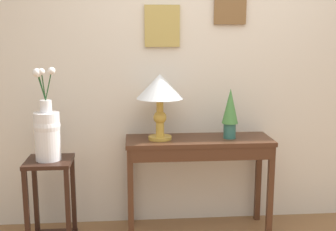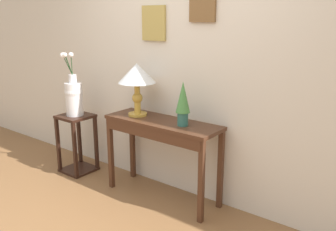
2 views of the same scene
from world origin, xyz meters
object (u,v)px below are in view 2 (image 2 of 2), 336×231
console_table (161,133)px  flower_vase_tall (74,95)px  potted_plant_on_console (183,102)px  table_lamp (137,76)px  pedestal_stand_left (77,143)px

console_table → flower_vase_tall: 1.20m
console_table → potted_plant_on_console: 0.43m
potted_plant_on_console → flower_vase_tall: size_ratio=0.57×
table_lamp → console_table: bearing=-4.2°
table_lamp → flower_vase_tall: flower_vase_tall is taller
console_table → pedestal_stand_left: console_table is taller
console_table → pedestal_stand_left: (-1.18, -0.08, -0.34)m
console_table → table_lamp: table_lamp is taller
table_lamp → flower_vase_tall: bearing=-172.8°
console_table → potted_plant_on_console: (0.25, 0.01, 0.34)m
console_table → potted_plant_on_console: bearing=2.3°
potted_plant_on_console → pedestal_stand_left: size_ratio=0.60×
flower_vase_tall → potted_plant_on_console: bearing=3.9°
console_table → flower_vase_tall: (-1.18, -0.09, 0.24)m
table_lamp → flower_vase_tall: size_ratio=0.73×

